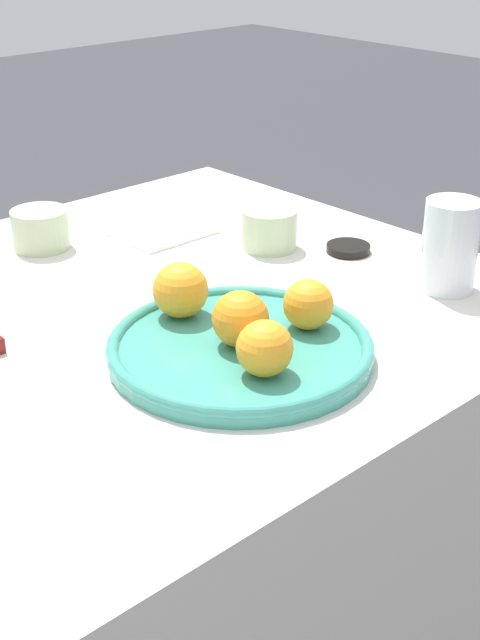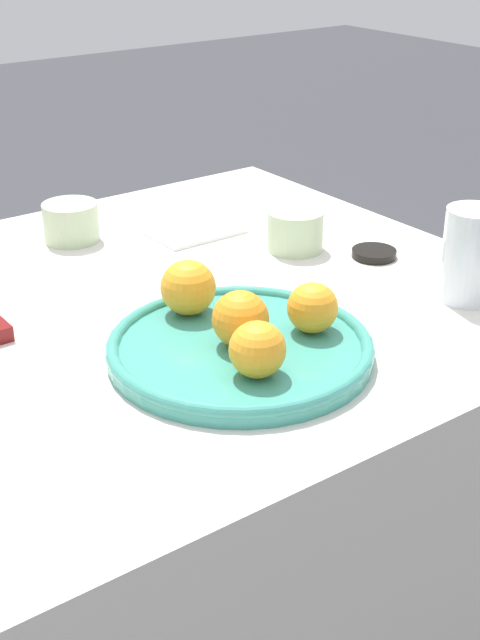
{
  "view_description": "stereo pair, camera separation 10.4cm",
  "coord_description": "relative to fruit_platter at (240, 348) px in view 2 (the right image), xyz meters",
  "views": [
    {
      "loc": [
        -0.54,
        -0.88,
        1.28
      ],
      "look_at": [
        0.1,
        -0.19,
        0.82
      ],
      "focal_mm": 50.0,
      "sensor_mm": 36.0,
      "label": 1
    },
    {
      "loc": [
        -0.46,
        -0.94,
        1.28
      ],
      "look_at": [
        0.1,
        -0.19,
        0.82
      ],
      "focal_mm": 50.0,
      "sensor_mm": 36.0,
      "label": 2
    }
  ],
  "objects": [
    {
      "name": "orange_1",
      "position": [
        -0.0,
        -0.0,
        0.04
      ],
      "size": [
        0.07,
        0.07,
        0.07
      ],
      "color": "orange",
      "rests_on": "fruit_platter"
    },
    {
      "name": "cup_2",
      "position": [
        0.02,
        0.47,
        0.02
      ],
      "size": [
        0.09,
        0.09,
        0.06
      ],
      "color": "#B7CC9E",
      "rests_on": "table"
    },
    {
      "name": "napkin",
      "position": [
        0.19,
        0.39,
        -0.01
      ],
      "size": [
        0.14,
        0.12,
        0.01
      ],
      "color": "white",
      "rests_on": "table"
    },
    {
      "name": "orange_3",
      "position": [
        0.09,
        -0.02,
        0.04
      ],
      "size": [
        0.06,
        0.06,
        0.06
      ],
      "color": "orange",
      "rests_on": "fruit_platter"
    },
    {
      "name": "orange_0",
      "position": [
        -0.03,
        -0.07,
        0.04
      ],
      "size": [
        0.06,
        0.06,
        0.06
      ],
      "color": "orange",
      "rests_on": "fruit_platter"
    },
    {
      "name": "water_glass",
      "position": [
        0.35,
        -0.05,
        0.05
      ],
      "size": [
        0.08,
        0.08,
        0.13
      ],
      "color": "silver",
      "rests_on": "table"
    },
    {
      "name": "cup_3",
      "position": [
        0.28,
        0.23,
        0.02
      ],
      "size": [
        0.09,
        0.09,
        0.06
      ],
      "color": "#B7CC9E",
      "rests_on": "table"
    },
    {
      "name": "fruit_platter",
      "position": [
        0.0,
        0.0,
        0.0
      ],
      "size": [
        0.32,
        0.32,
        0.03
      ],
      "color": "teal",
      "rests_on": "table"
    },
    {
      "name": "soy_dish",
      "position": [
        0.35,
        0.14,
        -0.01
      ],
      "size": [
        0.07,
        0.07,
        0.01
      ],
      "color": "black",
      "rests_on": "table"
    },
    {
      "name": "orange_2",
      "position": [
        -0.0,
        0.11,
        0.04
      ],
      "size": [
        0.07,
        0.07,
        0.07
      ],
      "color": "orange",
      "rests_on": "fruit_platter"
    },
    {
      "name": "table",
      "position": [
        -0.1,
        0.19,
        -0.4
      ],
      "size": [
        1.18,
        0.87,
        0.77
      ],
      "color": "silver",
      "rests_on": "ground_plane"
    }
  ]
}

